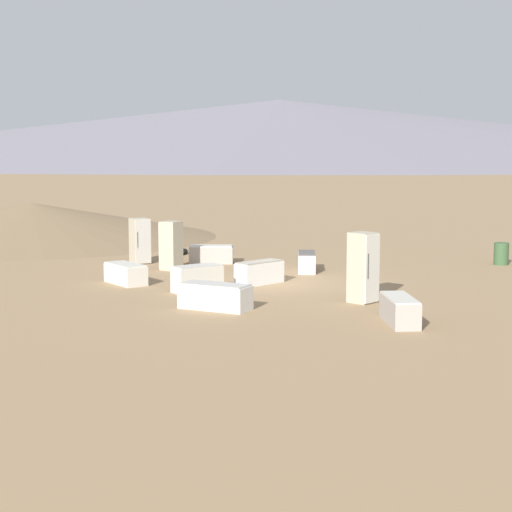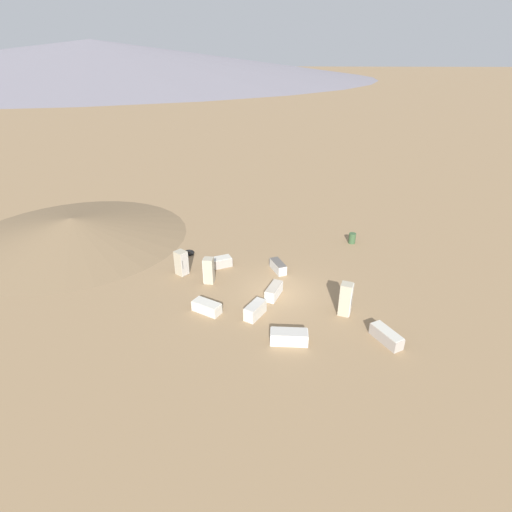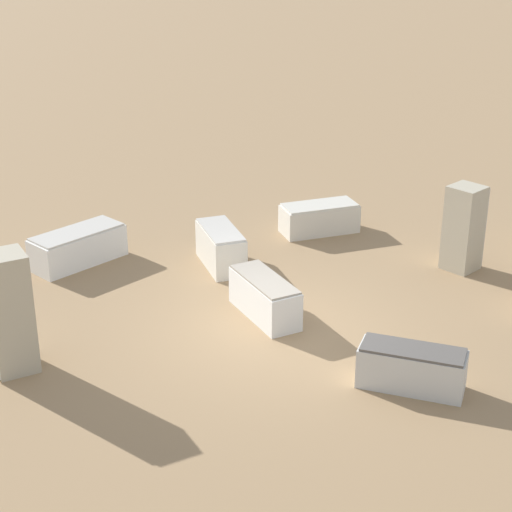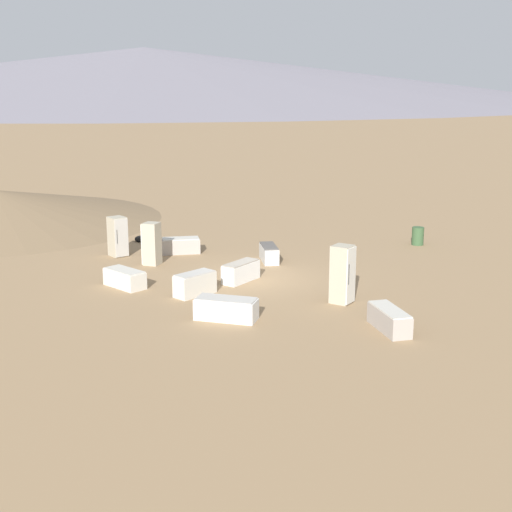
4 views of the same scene
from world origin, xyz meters
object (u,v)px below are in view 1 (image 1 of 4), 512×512
(discarded_fridge_6, at_px, (259,273))
(discarded_fridge_0, at_px, (140,241))
(discarded_fridge_8, at_px, (171,246))
(scrap_tire, at_px, (178,252))
(discarded_fridge_1, at_px, (126,274))
(discarded_fridge_4, at_px, (215,296))
(discarded_fridge_3, at_px, (211,254))
(discarded_fridge_7, at_px, (307,262))
(rusty_barrel, at_px, (501,254))
(discarded_fridge_2, at_px, (197,278))
(discarded_fridge_5, at_px, (400,310))
(discarded_fridge_9, at_px, (363,268))

(discarded_fridge_6, bearing_deg, discarded_fridge_0, -2.11)
(discarded_fridge_8, bearing_deg, scrap_tire, 31.94)
(discarded_fridge_1, height_order, discarded_fridge_4, discarded_fridge_4)
(discarded_fridge_3, distance_m, discarded_fridge_4, 9.04)
(discarded_fridge_1, height_order, discarded_fridge_6, discarded_fridge_6)
(discarded_fridge_1, bearing_deg, discarded_fridge_7, 169.15)
(scrap_tire, bearing_deg, rusty_barrel, 103.06)
(discarded_fridge_2, height_order, discarded_fridge_4, discarded_fridge_2)
(discarded_fridge_7, xyz_separation_m, rusty_barrel, (-4.81, 5.55, 0.07))
(discarded_fridge_7, relative_size, rusty_barrel, 2.08)
(discarded_fridge_5, xyz_separation_m, scrap_tire, (-8.99, -12.12, -0.22))
(discarded_fridge_1, relative_size, scrap_tire, 2.24)
(discarded_fridge_0, relative_size, rusty_barrel, 2.06)
(discarded_fridge_8, xyz_separation_m, scrap_tire, (-3.84, -2.20, -0.74))
(discarded_fridge_8, bearing_deg, discarded_fridge_9, -107.37)
(discarded_fridge_1, xyz_separation_m, scrap_tire, (-7.08, -2.64, -0.21))
(discarded_fridge_8, bearing_deg, rusty_barrel, -53.94)
(discarded_fridge_9, bearing_deg, discarded_fridge_8, -92.54)
(discarded_fridge_7, bearing_deg, discarded_fridge_5, 103.85)
(discarded_fridge_5, bearing_deg, discarded_fridge_9, 97.13)
(discarded_fridge_6, height_order, discarded_fridge_8, discarded_fridge_8)
(discarded_fridge_2, height_order, discarded_fridge_8, discarded_fridge_8)
(discarded_fridge_4, bearing_deg, discarded_fridge_0, 46.37)
(discarded_fridge_7, bearing_deg, discarded_fridge_6, 61.86)
(discarded_fridge_3, bearing_deg, discarded_fridge_4, 3.92)
(discarded_fridge_2, xyz_separation_m, discarded_fridge_4, (2.14, 1.86, -0.05))
(rusty_barrel, bearing_deg, discarded_fridge_6, -35.66)
(discarded_fridge_1, height_order, discarded_fridge_8, discarded_fridge_8)
(discarded_fridge_6, height_order, rusty_barrel, rusty_barrel)
(discarded_fridge_1, bearing_deg, scrap_tire, -132.94)
(discarded_fridge_3, distance_m, discarded_fridge_9, 9.28)
(discarded_fridge_9, height_order, rusty_barrel, discarded_fridge_9)
(discarded_fridge_3, xyz_separation_m, rusty_barrel, (-4.50, 9.52, 0.07))
(discarded_fridge_5, bearing_deg, discarded_fridge_0, 121.75)
(discarded_fridge_3, relative_size, discarded_fridge_5, 0.93)
(discarded_fridge_0, relative_size, discarded_fridge_2, 1.04)
(discarded_fridge_6, relative_size, rusty_barrel, 2.15)
(scrap_tire, bearing_deg, discarded_fridge_8, 29.79)
(scrap_tire, bearing_deg, discarded_fridge_4, 37.52)
(discarded_fridge_3, bearing_deg, discarded_fridge_7, 58.19)
(discarded_fridge_6, bearing_deg, discarded_fridge_9, 177.23)
(discarded_fridge_5, bearing_deg, discarded_fridge_2, 134.70)
(discarded_fridge_1, relative_size, discarded_fridge_3, 1.02)
(discarded_fridge_0, relative_size, discarded_fridge_1, 0.93)
(discarded_fridge_2, distance_m, scrap_tire, 9.07)
(discarded_fridge_0, relative_size, scrap_tire, 2.08)
(discarded_fridge_2, relative_size, rusty_barrel, 1.99)
(discarded_fridge_0, distance_m, discarded_fridge_4, 9.58)
(discarded_fridge_4, xyz_separation_m, discarded_fridge_8, (-5.59, -5.04, 0.51))
(discarded_fridge_0, xyz_separation_m, discarded_fridge_2, (4.38, 5.14, -0.43))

